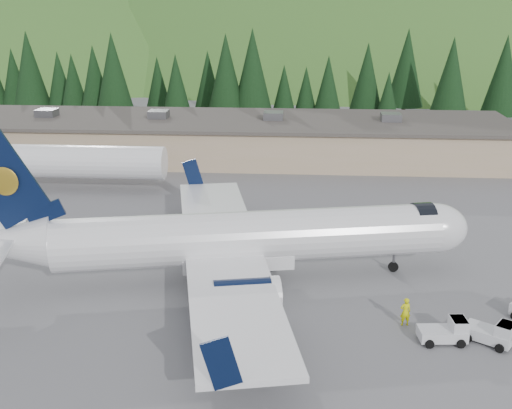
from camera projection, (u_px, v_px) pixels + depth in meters
The scene contains 9 objects.
ground at pixel (250, 279), 48.42m from camera, with size 600.00×600.00×0.00m, color slate.
airliner at pixel (236, 240), 47.25m from camera, with size 37.05×35.00×12.35m.
second_airliner at pixel (39, 160), 69.89m from camera, with size 27.50×11.00×10.05m.
baggage_tug_a at pixel (447, 331), 39.56m from camera, with size 3.01×1.97×1.54m.
baggage_tug_b at pixel (493, 333), 39.32m from camera, with size 3.25×2.88×1.56m.
terminal_building at pixel (235, 138), 83.95m from camera, with size 71.00×17.00×6.10m.
ramp_worker at pixel (405, 312), 41.44m from camera, with size 0.70×0.46×1.93m, color #D6DB08.
tree_line at pixel (241, 77), 104.11m from camera, with size 112.38×19.64×14.35m.
hills at pixel (417, 255), 267.24m from camera, with size 614.00×330.00×300.00m.
Camera 1 is at (3.52, -44.10, 20.48)m, focal length 45.00 mm.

